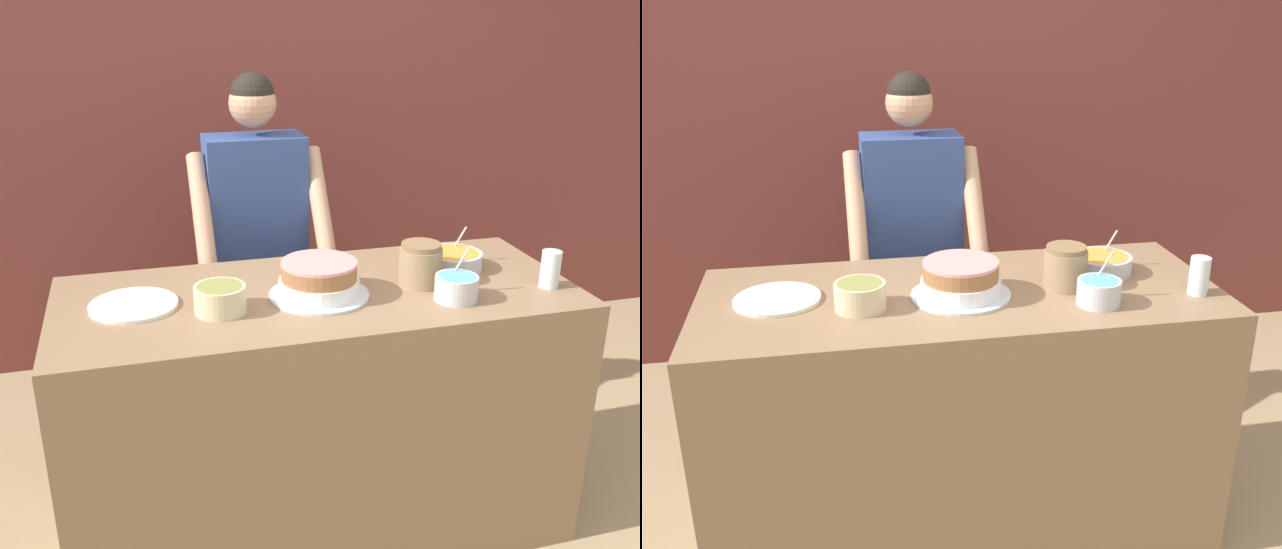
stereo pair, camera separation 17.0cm
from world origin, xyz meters
TOP-DOWN VIEW (x-y plane):
  - wall_back at (0.00, 1.88)m, footprint 10.00×0.05m
  - counter at (0.00, 0.36)m, footprint 1.70×0.72m
  - person_baker at (-0.08, 1.04)m, footprint 0.54×0.44m
  - cake at (-0.01, 0.32)m, footprint 0.32×0.32m
  - frosting_bowl_blue at (0.40, 0.17)m, footprint 0.14×0.14m
  - frosting_bowl_orange at (0.51, 0.44)m, footprint 0.21×0.21m
  - frosting_bowl_olive at (-0.33, 0.28)m, footprint 0.16×0.16m
  - drinking_glass at (0.75, 0.19)m, footprint 0.06×0.06m
  - ceramic_plate at (-0.59, 0.39)m, footprint 0.27×0.27m
  - stoneware_jar at (0.34, 0.33)m, footprint 0.14×0.14m

SIDE VIEW (x-z plane):
  - counter at x=0.00m, z-range 0.00..0.91m
  - ceramic_plate at x=-0.59m, z-range 0.91..0.93m
  - person_baker at x=-0.08m, z-range 0.15..1.70m
  - frosting_bowl_orange at x=0.51m, z-range 0.88..1.02m
  - frosting_bowl_blue at x=0.40m, z-range 0.88..1.04m
  - frosting_bowl_olive at x=-0.33m, z-range 0.92..1.00m
  - cake at x=-0.01m, z-range 0.91..1.03m
  - drinking_glass at x=0.75m, z-range 0.91..1.04m
  - stoneware_jar at x=0.34m, z-range 0.91..1.06m
  - wall_back at x=0.00m, z-range 0.00..2.60m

